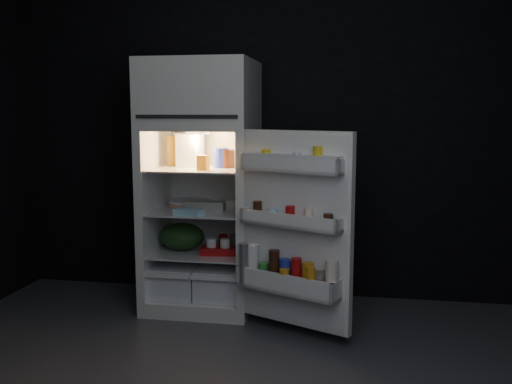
% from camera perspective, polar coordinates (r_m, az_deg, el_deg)
% --- Properties ---
extents(wall_back, '(4.00, 0.00, 2.70)m').
position_cam_1_polar(wall_back, '(4.39, 1.52, 7.10)').
color(wall_back, black).
rests_on(wall_back, ground).
extents(refrigerator, '(0.76, 0.71, 1.78)m').
position_cam_1_polar(refrigerator, '(4.13, -5.39, 1.52)').
color(refrigerator, white).
rests_on(refrigerator, ground).
extents(fridge_door, '(0.73, 0.47, 1.22)m').
position_cam_1_polar(fridge_door, '(3.52, 3.73, -4.16)').
color(fridge_door, white).
rests_on(fridge_door, ground).
extents(milk_jug, '(0.18, 0.18, 0.24)m').
position_cam_1_polar(milk_jug, '(4.15, -6.62, 4.18)').
color(milk_jug, white).
rests_on(milk_jug, refrigerator).
extents(mayo_jar, '(0.12, 0.12, 0.14)m').
position_cam_1_polar(mayo_jar, '(4.06, -3.51, 3.42)').
color(mayo_jar, '#1E2FA7').
rests_on(mayo_jar, refrigerator).
extents(jam_jar, '(0.13, 0.13, 0.13)m').
position_cam_1_polar(jam_jar, '(4.05, -2.86, 3.35)').
color(jam_jar, '#32180E').
rests_on(jam_jar, refrigerator).
extents(amber_bottle, '(0.09, 0.09, 0.22)m').
position_cam_1_polar(amber_bottle, '(4.25, -8.43, 4.10)').
color(amber_bottle, '#B27C1C').
rests_on(amber_bottle, refrigerator).
extents(small_carton, '(0.08, 0.07, 0.10)m').
position_cam_1_polar(small_carton, '(3.93, -5.34, 2.95)').
color(small_carton, '#C57F17').
rests_on(small_carton, refrigerator).
extents(egg_carton, '(0.28, 0.12, 0.07)m').
position_cam_1_polar(egg_carton, '(4.03, -5.12, -1.44)').
color(egg_carton, gray).
rests_on(egg_carton, refrigerator).
extents(pie, '(0.33, 0.33, 0.04)m').
position_cam_1_polar(pie, '(4.23, -6.65, -1.21)').
color(pie, tan).
rests_on(pie, refrigerator).
extents(flat_package, '(0.22, 0.16, 0.04)m').
position_cam_1_polar(flat_package, '(3.90, -6.73, -2.01)').
color(flat_package, '#9BD8F0').
rests_on(flat_package, refrigerator).
extents(wrapped_pkg, '(0.15, 0.13, 0.05)m').
position_cam_1_polar(wrapped_pkg, '(4.23, -2.54, -1.09)').
color(wrapped_pkg, '#F4E1C8').
rests_on(wrapped_pkg, refrigerator).
extents(produce_bag, '(0.37, 0.33, 0.20)m').
position_cam_1_polar(produce_bag, '(4.18, -7.41, -4.44)').
color(produce_bag, '#193815').
rests_on(produce_bag, refrigerator).
extents(yogurt_tray, '(0.28, 0.17, 0.05)m').
position_cam_1_polar(yogurt_tray, '(4.04, -3.65, -5.87)').
color(yogurt_tray, '#A10D0D').
rests_on(yogurt_tray, refrigerator).
extents(small_can_red, '(0.08, 0.08, 0.09)m').
position_cam_1_polar(small_can_red, '(4.26, -3.30, -4.86)').
color(small_can_red, '#A10D0D').
rests_on(small_can_red, refrigerator).
extents(small_can_silver, '(0.08, 0.08, 0.09)m').
position_cam_1_polar(small_can_silver, '(4.24, -2.18, -4.91)').
color(small_can_silver, silver).
rests_on(small_can_silver, refrigerator).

